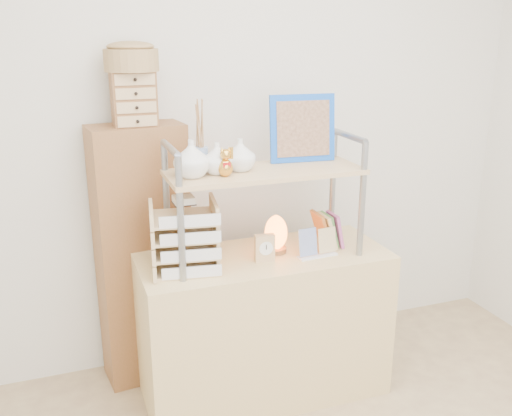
% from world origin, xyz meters
% --- Properties ---
extents(room_shell, '(3.42, 3.41, 2.61)m').
position_xyz_m(room_shell, '(0.00, 0.39, 1.69)').
color(room_shell, silver).
rests_on(room_shell, ground).
extents(desk, '(1.20, 0.50, 0.75)m').
position_xyz_m(desk, '(0.00, 1.20, 0.38)').
color(desk, tan).
rests_on(desk, ground).
extents(cabinet, '(0.47, 0.29, 1.35)m').
position_xyz_m(cabinet, '(-0.52, 1.57, 0.68)').
color(cabinet, brown).
rests_on(cabinet, ground).
extents(hutch, '(0.90, 0.34, 0.74)m').
position_xyz_m(hutch, '(-0.07, 1.21, 1.19)').
color(hutch, gray).
rests_on(hutch, desk).
extents(letter_tray, '(0.32, 0.30, 0.34)m').
position_xyz_m(letter_tray, '(-0.39, 1.16, 0.89)').
color(letter_tray, '#DFBA86').
rests_on(letter_tray, desk).
extents(salt_lamp, '(0.12, 0.11, 0.19)m').
position_xyz_m(salt_lamp, '(0.07, 1.22, 0.85)').
color(salt_lamp, brown).
rests_on(salt_lamp, desk).
extents(desk_clock, '(0.10, 0.05, 0.13)m').
position_xyz_m(desk_clock, '(-0.02, 1.13, 0.82)').
color(desk_clock, tan).
rests_on(desk_clock, desk).
extents(postcard_stand, '(0.20, 0.07, 0.14)m').
position_xyz_m(postcard_stand, '(0.23, 1.11, 0.79)').
color(postcard_stand, white).
rests_on(postcard_stand, desk).
extents(drawer_chest, '(0.20, 0.16, 0.25)m').
position_xyz_m(drawer_chest, '(-0.52, 1.55, 1.48)').
color(drawer_chest, brown).
rests_on(drawer_chest, cabinet).
extents(woven_basket, '(0.25, 0.25, 0.10)m').
position_xyz_m(woven_basket, '(-0.52, 1.55, 1.65)').
color(woven_basket, olive).
rests_on(woven_basket, drawer_chest).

